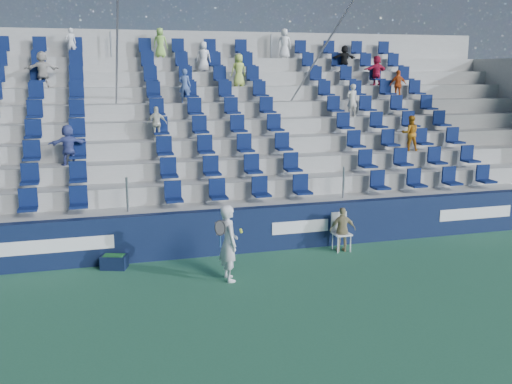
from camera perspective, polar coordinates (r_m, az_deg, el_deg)
ground at (r=12.53m, az=2.61°, el=-10.31°), size 70.00×70.00×0.00m
sponsor_wall at (r=15.19m, az=-1.07°, el=-3.83°), size 24.00×0.32×1.20m
grandstand at (r=19.75m, az=-4.83°, el=4.41°), size 24.00×8.17×6.63m
tennis_player at (r=13.12m, az=-2.75°, el=-5.10°), size 0.69×0.68×1.79m
line_judge_chair at (r=15.55m, az=8.41°, el=-3.66°), size 0.46×0.47×1.02m
line_judge at (r=15.41m, az=8.65°, el=-3.73°), size 0.75×0.42×1.20m
ball_bin at (r=14.49m, az=-14.00°, el=-6.72°), size 0.70×0.58×0.34m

